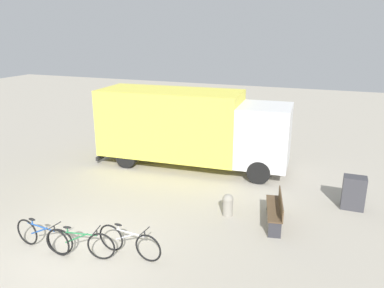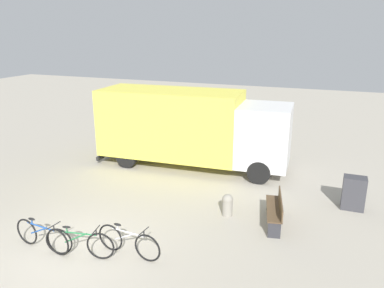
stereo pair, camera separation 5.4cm
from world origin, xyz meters
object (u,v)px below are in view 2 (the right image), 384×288
Objects in this scene: delivery_truck at (190,126)px; park_bench at (276,209)px; bollard_near_bench at (227,204)px; bicycle_middle at (79,243)px; utility_box at (354,193)px; bicycle_near at (42,236)px; bicycle_far at (128,242)px.

park_bench is (4.05, -3.57, -1.21)m from delivery_truck.
bollard_near_bench is at bearing 79.15° from park_bench.
bicycle_middle is 1.70× the size of utility_box.
utility_box reaches higher than bollard_near_bench.
delivery_truck reaches higher than utility_box.
bollard_near_bench is 3.96m from utility_box.
bollard_near_bench is (-1.43, -0.01, -0.10)m from park_bench.
bicycle_near is at bearing -138.16° from bollard_near_bench.
utility_box is (7.37, 5.28, 0.14)m from bicycle_near.
bicycle_far is 2.65× the size of bollard_near_bench.
bicycle_middle is 4.38m from bollard_near_bench.
delivery_truck is 7.27m from bicycle_near.
bicycle_far is at bearing 19.95° from bicycle_near.
bicycle_far is at bearing -84.99° from delivery_truck.
park_bench reaches higher than bicycle_near.
bicycle_middle is 2.62× the size of bollard_near_bench.
park_bench is 4.27m from bicycle_far.
delivery_truck is at bearing 102.76° from bicycle_far.
utility_box reaches higher than bicycle_middle.
bicycle_far is 3.36m from bollard_near_bench.
delivery_truck is at bearing 126.15° from bollard_near_bench.
utility_box is at bearing -60.32° from park_bench.
utility_box is at bearing 27.46° from bollard_near_bench.
bicycle_middle is at bearing -151.70° from bicycle_far.
bicycle_middle is at bearing 117.57° from park_bench.
utility_box is at bearing 41.35° from bicycle_near.
utility_box reaches higher than bicycle_near.
delivery_truck is 6.48m from utility_box.
bicycle_near is (-5.29, -3.47, -0.09)m from park_bench.
bicycle_near is 2.64× the size of bollard_near_bench.
bicycle_near is at bearing 111.89° from park_bench.
park_bench is at bearing -138.95° from utility_box.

